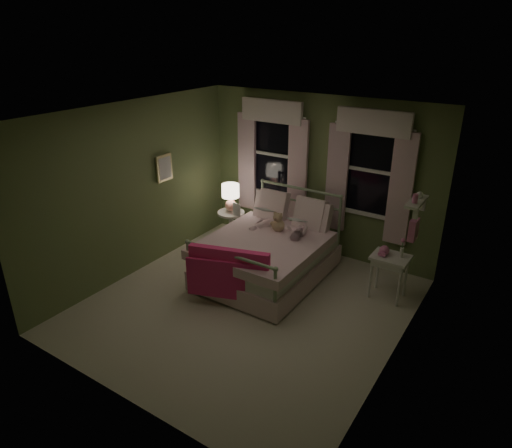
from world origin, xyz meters
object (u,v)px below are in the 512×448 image
Objects in this scene: child_right at (300,214)px; teddy_bear at (278,223)px; child_left at (268,205)px; nightstand_right at (390,263)px; bed at (269,254)px; table_lamp at (231,195)px; nightstand_left at (231,224)px.

teddy_bear is at bearing 15.46° from child_right.
child_left reaches higher than nightstand_right.
bed is 2.55× the size of child_left.
child_left is 0.80m from table_lamp.
nightstand_right is at bearing -2.27° from nightstand_left.
nightstand_left is at bearing 6.74° from child_left.
nightstand_right is (1.43, -0.01, -0.40)m from child_right.
child_right is 1.48m from nightstand_right.
nightstand_left and nightstand_right have the same top height.
bed is 2.69× the size of child_right.
bed is at bearing -90.00° from teddy_bear.
teddy_bear is (-0.28, -0.16, -0.16)m from child_right.
child_right is 1.46m from nightstand_left.
child_right reaches higher than nightstand_right.
child_right is at bearing -4.24° from nightstand_left.
bed reaches higher than nightstand_right.
nightstand_right is at bearing 13.54° from bed.
child_left is 0.37m from teddy_bear.
child_left reaches higher than table_lamp.
nightstand_left is at bearing 177.73° from nightstand_right.
teddy_bear is 1.12m from table_lamp.
nightstand_right is (1.71, 0.41, 0.17)m from bed.
nightstand_right is at bearing -166.34° from child_left.
table_lamp is 2.82m from nightstand_right.
bed is at bearing 42.36° from child_right.
child_right is (0.56, 0.00, -0.02)m from child_left.
child_left is 0.97m from nightstand_left.
bed is 1.77m from nightstand_right.
bed is 3.13× the size of nightstand_left.
table_lamp reaches higher than teddy_bear.
table_lamp is (-1.35, 0.10, 0.01)m from child_right.
table_lamp is (-1.07, 0.52, 0.57)m from bed.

